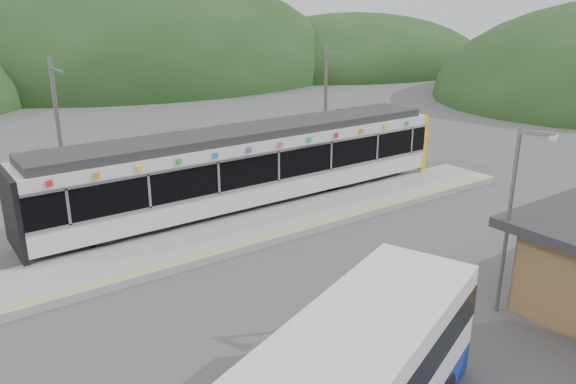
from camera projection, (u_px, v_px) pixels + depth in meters
ground at (325, 253)px, 21.32m from camera, size 120.00×120.00×0.00m
hills at (353, 188)px, 28.82m from camera, size 146.00×149.00×26.00m
platform at (275, 223)px, 23.81m from camera, size 26.00×3.20×0.30m
yellow_line at (293, 229)px, 22.76m from camera, size 26.00×0.10×0.01m
train at (251, 164)px, 25.58m from camera, size 20.44×3.01×3.74m
catenary_mast_west at (61, 142)px, 22.88m from camera, size 0.18×1.80×7.00m
catenary_mast_east at (326, 107)px, 30.63m from camera, size 0.18×1.80×7.00m
lamp_post at (514, 207)px, 16.15m from camera, size 0.48×1.07×5.72m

